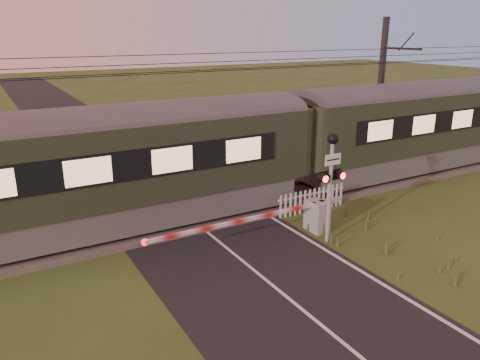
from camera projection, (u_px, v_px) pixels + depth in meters
ground at (285, 296)px, 12.72m from camera, size 160.00×160.00×0.00m
road at (290, 299)px, 12.53m from camera, size 6.00×140.00×0.03m
track_bed at (188, 215)px, 18.07m from camera, size 140.00×3.40×0.39m
overhead_wires at (183, 65)px, 16.34m from camera, size 120.00×0.62×0.62m
train at (294, 142)px, 19.70m from camera, size 45.08×3.11×4.21m
boom_gate at (308, 216)px, 16.51m from camera, size 7.48×0.86×1.14m
crossing_signal at (331, 169)px, 15.22m from camera, size 0.96×0.37×3.77m
picket_fence at (312, 200)px, 18.52m from camera, size 3.23×0.08×0.94m
catenary_mast at (381, 90)px, 24.47m from camera, size 0.24×2.47×7.55m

